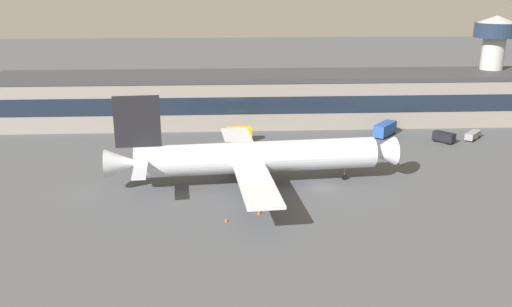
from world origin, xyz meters
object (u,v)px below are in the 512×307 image
object	(u,v)px
control_tower	(493,54)
traffic_cone_0	(282,205)
traffic_cone_2	(226,220)
traffic_cone_1	(259,212)
crew_van	(444,137)
fuel_truck	(385,129)
airliner	(253,157)
stair_truck	(240,134)
belt_loader	(473,135)

from	to	relation	value
control_tower	traffic_cone_0	bearing A→B (deg)	-135.91
traffic_cone_2	traffic_cone_1	bearing A→B (deg)	26.70
crew_van	fuel_truck	bearing A→B (deg)	152.89
airliner	stair_truck	size ratio (longest dim) A/B	9.19
stair_truck	traffic_cone_0	world-z (taller)	stair_truck
belt_loader	traffic_cone_1	size ratio (longest dim) A/B	8.66
crew_van	fuel_truck	size ratio (longest dim) A/B	0.65
belt_loader	airliner	bearing A→B (deg)	-153.08
control_tower	fuel_truck	xyz separation A→B (m)	(-35.68, -19.79, -16.27)
airliner	crew_van	xyz separation A→B (m)	(48.30, 26.60, -4.07)
traffic_cone_1	belt_loader	bearing A→B (deg)	37.45
stair_truck	belt_loader	bearing A→B (deg)	-1.50
control_tower	fuel_truck	world-z (taller)	control_tower
traffic_cone_2	fuel_truck	bearing A→B (deg)	51.03
fuel_truck	traffic_cone_2	xyz separation A→B (m)	(-40.69, -50.30, -1.57)
airliner	stair_truck	bearing A→B (deg)	93.14
crew_van	traffic_cone_0	size ratio (longest dim) A/B	8.19
belt_loader	fuel_truck	bearing A→B (deg)	168.24
stair_truck	crew_van	size ratio (longest dim) A/B	1.14
belt_loader	crew_van	bearing A→B (deg)	-165.49
airliner	traffic_cone_1	distance (m)	15.25
traffic_cone_1	traffic_cone_2	size ratio (longest dim) A/B	1.14
crew_van	fuel_truck	world-z (taller)	fuel_truck
control_tower	stair_truck	bearing A→B (deg)	-162.71
control_tower	stair_truck	size ratio (longest dim) A/B	4.70
fuel_truck	traffic_cone_0	xyz separation A→B (m)	(-30.94, -44.73, -1.55)
airliner	traffic_cone_2	size ratio (longest dim) A/B	91.49
belt_loader	traffic_cone_2	bearing A→B (deg)	-143.42
traffic_cone_0	stair_truck	bearing A→B (deg)	98.44
belt_loader	traffic_cone_1	world-z (taller)	belt_loader
control_tower	traffic_cone_1	xyz separation A→B (m)	(-70.79, -67.29, -17.81)
control_tower	traffic_cone_1	distance (m)	99.28
airliner	control_tower	xyz separation A→B (m)	(71.17, 52.95, 12.63)
belt_loader	fuel_truck	xyz separation A→B (m)	(-21.15, 4.40, 0.73)
control_tower	traffic_cone_0	world-z (taller)	control_tower
belt_loader	traffic_cone_0	distance (m)	65.88
control_tower	traffic_cone_1	bearing A→B (deg)	-136.45
stair_truck	control_tower	bearing A→B (deg)	17.29
stair_truck	traffic_cone_0	size ratio (longest dim) A/B	9.30
control_tower	stair_truck	world-z (taller)	control_tower
belt_loader	traffic_cone_2	xyz separation A→B (m)	(-61.84, -45.90, -0.84)
control_tower	belt_loader	bearing A→B (deg)	-120.99
traffic_cone_0	traffic_cone_2	distance (m)	11.23
airliner	fuel_truck	world-z (taller)	airliner
stair_truck	traffic_cone_1	xyz separation A→B (m)	(2.04, -44.62, -1.63)
airliner	traffic_cone_1	xyz separation A→B (m)	(0.38, -14.33, -5.18)
traffic_cone_2	belt_loader	bearing A→B (deg)	36.58
airliner	fuel_truck	size ratio (longest dim) A/B	6.81
crew_van	traffic_cone_1	bearing A→B (deg)	-139.50
crew_van	airliner	bearing A→B (deg)	-151.16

